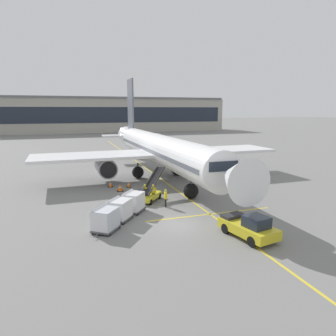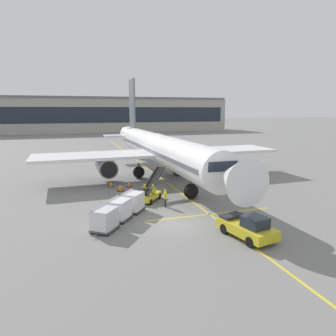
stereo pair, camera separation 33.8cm
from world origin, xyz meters
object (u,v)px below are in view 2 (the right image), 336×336
(belt_loader, at_px, (149,192))
(baggage_cart_second, at_px, (119,209))
(baggage_cart_third, at_px, (104,219))
(ground_crew_marshaller, at_px, (145,191))
(baggage_cart_lead, at_px, (133,201))
(ground_crew_by_loader, at_px, (131,203))
(pushback_tug, at_px, (248,227))
(safety_cone_nose_mark, at_px, (111,184))
(ground_crew_wingwalker, at_px, (153,192))
(ground_crew_by_carts, at_px, (165,197))
(safety_cone_wingtip, at_px, (129,184))
(safety_cone_engine_keepout, at_px, (120,188))
(parked_airplane, at_px, (160,150))

(belt_loader, height_order, baggage_cart_second, belt_loader)
(baggage_cart_third, relative_size, ground_crew_marshaller, 1.52)
(baggage_cart_lead, xyz_separation_m, ground_crew_by_loader, (-0.28, -0.54, -0.00))
(pushback_tug, height_order, safety_cone_nose_mark, pushback_tug)
(ground_crew_wingwalker, bearing_deg, safety_cone_nose_mark, 114.45)
(belt_loader, distance_m, safety_cone_nose_mark, 7.61)
(baggage_cart_lead, bearing_deg, safety_cone_nose_mark, 93.96)
(ground_crew_by_carts, distance_m, safety_cone_nose_mark, 10.41)
(ground_crew_by_loader, xyz_separation_m, ground_crew_wingwalker, (2.93, 3.23, 0.00))
(belt_loader, xyz_separation_m, safety_cone_wingtip, (-0.96, 6.13, -0.56))
(pushback_tug, bearing_deg, safety_cone_nose_mark, 112.16)
(baggage_cart_second, height_order, ground_crew_by_carts, baggage_cart_second)
(safety_cone_wingtip, xyz_separation_m, safety_cone_nose_mark, (-2.09, 0.82, 0.01))
(baggage_cart_third, height_order, safety_cone_engine_keepout, baggage_cart_third)
(ground_crew_wingwalker, bearing_deg, safety_cone_wingtip, 100.92)
(safety_cone_engine_keepout, bearing_deg, ground_crew_marshaller, -69.07)
(ground_crew_marshaller, relative_size, safety_cone_nose_mark, 2.61)
(belt_loader, bearing_deg, baggage_cart_second, -128.29)
(ground_crew_wingwalker, height_order, safety_cone_nose_mark, ground_crew_wingwalker)
(belt_loader, relative_size, ground_crew_by_loader, 2.83)
(ground_crew_by_loader, relative_size, safety_cone_wingtip, 2.71)
(belt_loader, relative_size, ground_crew_by_carts, 2.83)
(baggage_cart_second, xyz_separation_m, ground_crew_by_carts, (4.81, 2.29, -0.00))
(ground_crew_by_loader, height_order, ground_crew_marshaller, same)
(baggage_cart_second, distance_m, ground_crew_wingwalker, 6.18)
(belt_loader, height_order, safety_cone_nose_mark, belt_loader)
(pushback_tug, relative_size, safety_cone_wingtip, 7.36)
(parked_airplane, bearing_deg, ground_crew_by_carts, -104.26)
(safety_cone_wingtip, bearing_deg, baggage_cart_lead, -98.55)
(pushback_tug, xyz_separation_m, ground_crew_by_loader, (-7.07, 7.81, 0.17))
(baggage_cart_second, height_order, pushback_tug, baggage_cart_second)
(baggage_cart_second, bearing_deg, safety_cone_engine_keepout, 80.19)
(baggage_cart_lead, height_order, ground_crew_by_carts, baggage_cart_lead)
(ground_crew_by_carts, xyz_separation_m, ground_crew_wingwalker, (-0.60, 2.24, 0.00))
(pushback_tug, xyz_separation_m, ground_crew_marshaller, (-4.92, 11.43, 0.17))
(belt_loader, bearing_deg, parked_airplane, 67.51)
(ground_crew_by_carts, height_order, safety_cone_nose_mark, ground_crew_by_carts)
(pushback_tug, bearing_deg, ground_crew_by_carts, 111.92)
(baggage_cart_third, height_order, ground_crew_by_loader, baggage_cart_third)
(parked_airplane, height_order, pushback_tug, parked_airplane)
(baggage_cart_second, relative_size, ground_crew_wingwalker, 1.52)
(baggage_cart_second, xyz_separation_m, baggage_cart_third, (-1.44, -2.04, 0.00))
(baggage_cart_third, relative_size, ground_crew_wingwalker, 1.52)
(baggage_cart_second, bearing_deg, ground_crew_by_carts, 25.45)
(baggage_cart_lead, height_order, pushback_tug, baggage_cart_lead)
(ground_crew_by_loader, bearing_deg, safety_cone_nose_mark, 92.28)
(baggage_cart_lead, height_order, safety_cone_nose_mark, baggage_cart_lead)
(baggage_cart_lead, relative_size, baggage_cart_third, 1.00)
(baggage_cart_third, distance_m, safety_cone_nose_mark, 14.14)
(ground_crew_by_carts, distance_m, safety_cone_engine_keepout, 7.96)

